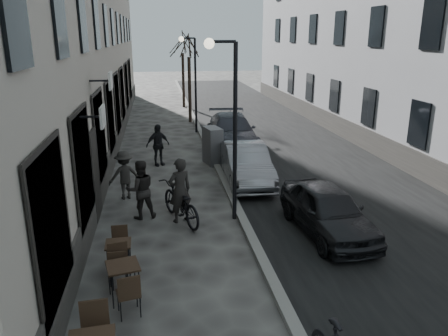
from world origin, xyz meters
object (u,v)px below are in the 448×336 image
object	(u,v)px
streetlamp_near	(229,112)
pedestrian_far	(158,145)
tree_near	(189,44)
bistro_set_c	(119,254)
pedestrian_near	(140,190)
bicycle	(180,202)
pedestrian_mid	(125,175)
car_far	(232,131)
utility_cabinet	(213,146)
bistro_set_b	(124,278)
tree_far	(182,42)
car_near	(328,210)
car_mid	(246,164)
streetlamp_far	(192,74)

from	to	relation	value
streetlamp_near	pedestrian_far	world-z (taller)	streetlamp_near
tree_near	bistro_set_c	world-z (taller)	tree_near
bistro_set_c	pedestrian_near	xyz separation A→B (m)	(0.42, 2.99, 0.45)
bistro_set_c	bicycle	xyz separation A→B (m)	(1.54, 2.56, 0.16)
streetlamp_near	pedestrian_mid	bearing A→B (deg)	144.63
bicycle	car_far	bearing A→B (deg)	-131.28
bicycle	car_far	distance (m)	8.95
utility_cabinet	car_far	distance (m)	3.03
bistro_set_b	pedestrian_near	xyz separation A→B (m)	(0.24, 4.15, 0.41)
utility_cabinet	bicycle	bearing A→B (deg)	-119.99
tree_far	car_far	bearing A→B (deg)	-83.30
bistro_set_b	car_near	distance (m)	5.73
streetlamp_near	tree_near	xyz separation A→B (m)	(0.07, 15.00, 1.50)
bicycle	car_near	xyz separation A→B (m)	(3.87, -1.38, 0.08)
bicycle	car_near	bearing A→B (deg)	138.33
bistro_set_b	bicycle	distance (m)	3.95
pedestrian_near	car_mid	xyz separation A→B (m)	(3.69, 2.73, -0.18)
tree_near	pedestrian_near	world-z (taller)	tree_near
streetlamp_far	utility_cabinet	distance (m)	6.71
pedestrian_mid	tree_far	bearing A→B (deg)	-115.42
car_far	car_near	bearing A→B (deg)	-81.81
bistro_set_c	pedestrian_near	bearing A→B (deg)	80.44
bicycle	bistro_set_b	bearing A→B (deg)	47.83
streetlamp_far	car_mid	world-z (taller)	streetlamp_far
utility_cabinet	pedestrian_near	size ratio (longest dim) A/B	0.88
tree_near	pedestrian_mid	distance (m)	13.75
streetlamp_far	pedestrian_near	xyz separation A→B (m)	(-2.51, -11.52, -2.28)
bicycle	car_far	world-z (taller)	car_far
bistro_set_b	bicycle	size ratio (longest dim) A/B	0.72
tree_near	car_far	bearing A→B (deg)	-77.28
bicycle	pedestrian_far	bearing A→B (deg)	-106.52
bistro_set_b	car_far	xyz separation A→B (m)	(4.29, 12.16, 0.29)
streetlamp_far	bistro_set_b	size ratio (longest dim) A/B	3.19
car_far	utility_cabinet	bearing A→B (deg)	-111.93
bistro_set_c	pedestrian_near	size ratio (longest dim) A/B	0.80
tree_far	car_near	world-z (taller)	tree_far
streetlamp_near	tree_far	xyz separation A→B (m)	(0.07, 21.00, 1.50)
streetlamp_near	bistro_set_b	world-z (taller)	streetlamp_near
car_mid	tree_far	bearing A→B (deg)	95.46
streetlamp_far	car_mid	xyz separation A→B (m)	(1.17, -8.78, -2.47)
tree_far	car_near	distance (m)	22.81
bistro_set_c	pedestrian_mid	world-z (taller)	pedestrian_mid
streetlamp_near	car_near	xyz separation A→B (m)	(2.47, -1.33, -2.50)
bistro_set_b	car_mid	size ratio (longest dim) A/B	0.38
streetlamp_near	streetlamp_far	distance (m)	12.00
pedestrian_near	tree_near	bearing A→B (deg)	-112.83
bistro_set_b	streetlamp_near	bearing A→B (deg)	40.62
car_mid	pedestrian_mid	bearing A→B (deg)	-164.41
bistro_set_c	streetlamp_near	bearing A→B (deg)	39.00
pedestrian_near	pedestrian_far	distance (m)	5.42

